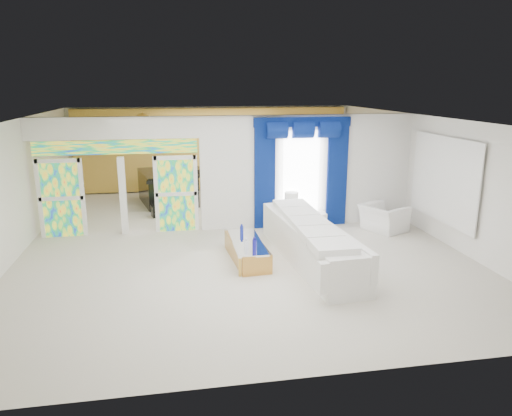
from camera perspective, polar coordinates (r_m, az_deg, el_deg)
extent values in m
plane|color=#B7AF9E|center=(12.12, -2.39, -3.70)|extent=(12.00, 12.00, 0.00)
cube|color=white|center=(13.14, 6.30, 4.41)|extent=(5.70, 0.18, 3.00)
cube|color=white|center=(12.53, -16.36, 9.08)|extent=(4.30, 0.18, 0.55)
cube|color=#994C3F|center=(13.02, -22.05, 1.08)|extent=(0.95, 0.04, 2.00)
cube|color=#994C3F|center=(12.72, -9.42, 1.67)|extent=(0.95, 0.04, 2.00)
cube|color=#994C3F|center=(12.58, -16.20, 6.93)|extent=(4.00, 0.05, 0.35)
cube|color=white|center=(12.99, 5.36, 4.09)|extent=(1.00, 0.02, 2.30)
cube|color=#030E47|center=(12.74, 1.04, 3.72)|extent=(0.55, 0.10, 2.80)
cube|color=#030E47|center=(13.27, 9.57, 3.95)|extent=(0.55, 0.10, 2.80)
cube|color=#030E47|center=(12.78, 5.54, 10.11)|extent=(2.60, 0.12, 0.25)
cube|color=white|center=(12.45, 21.39, 3.16)|extent=(0.04, 2.70, 1.90)
cube|color=#BF862D|center=(17.53, -5.05, 6.96)|extent=(9.70, 0.12, 2.90)
cube|color=white|center=(10.59, 6.41, -4.17)|extent=(1.26, 4.37, 0.82)
cube|color=#B78239|center=(10.64, -1.10, -5.11)|extent=(0.78, 1.94, 0.42)
cube|color=white|center=(12.98, 5.44, -1.52)|extent=(1.32, 0.52, 0.43)
cylinder|color=white|center=(12.77, 4.20, 0.58)|extent=(0.36, 0.36, 0.58)
imported|color=white|center=(13.15, 14.87, -1.15)|extent=(1.29, 1.36, 0.69)
cube|color=black|center=(15.94, -10.44, 2.44)|extent=(1.96, 2.33, 1.04)
cube|color=black|center=(14.46, -10.38, -0.25)|extent=(1.02, 0.57, 0.32)
cube|color=tan|center=(15.44, -21.75, 0.95)|extent=(0.66, 0.61, 0.88)
sphere|color=gold|center=(14.88, -13.25, 9.76)|extent=(0.60, 0.60, 0.60)
cylinder|color=white|center=(10.22, -1.17, -4.26)|extent=(0.10, 0.10, 0.15)
cylinder|color=navy|center=(10.00, -0.18, -4.43)|extent=(0.09, 0.09, 0.24)
cylinder|color=navy|center=(11.10, -1.71, -2.64)|extent=(0.08, 0.08, 0.18)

